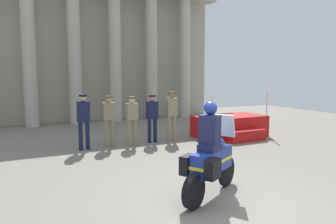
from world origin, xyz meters
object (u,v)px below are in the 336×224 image
at_px(reviewing_stand, 231,127).
at_px(officer_in_row_3, 152,115).
at_px(officer_in_row_0, 84,117).
at_px(officer_in_row_4, 172,112).
at_px(motorcycle_with_rider, 210,158).
at_px(officer_in_row_1, 109,117).
at_px(officer_in_row_2, 132,117).

xyz_separation_m(reviewing_stand, officer_in_row_3, (-3.11, 0.38, 0.60)).
bearing_deg(officer_in_row_0, officer_in_row_3, -178.39).
height_order(reviewing_stand, officer_in_row_4, officer_in_row_4).
distance_m(officer_in_row_0, motorcycle_with_rider, 5.30).
xyz_separation_m(officer_in_row_1, officer_in_row_3, (1.55, -0.00, -0.01)).
xyz_separation_m(reviewing_stand, officer_in_row_2, (-3.90, 0.25, 0.59)).
bearing_deg(officer_in_row_0, officer_in_row_1, -175.56).
distance_m(reviewing_stand, officer_in_row_1, 4.71).
bearing_deg(motorcycle_with_rider, reviewing_stand, 19.24).
relative_size(reviewing_stand, officer_in_row_4, 1.52).
relative_size(officer_in_row_2, motorcycle_with_rider, 0.87).
bearing_deg(officer_in_row_4, reviewing_stand, 173.60).
bearing_deg(reviewing_stand, officer_in_row_0, 176.68).
relative_size(officer_in_row_0, officer_in_row_3, 1.05).
height_order(officer_in_row_0, officer_in_row_4, officer_in_row_4).
bearing_deg(officer_in_row_1, reviewing_stand, 175.55).
bearing_deg(officer_in_row_3, motorcycle_with_rider, 79.26).
bearing_deg(officer_in_row_3, officer_in_row_1, 0.08).
relative_size(officer_in_row_0, officer_in_row_1, 1.04).
bearing_deg(reviewing_stand, officer_in_row_3, 173.09).
relative_size(reviewing_stand, officer_in_row_2, 1.63).
bearing_deg(officer_in_row_3, officer_in_row_2, 9.10).
bearing_deg(officer_in_row_2, officer_in_row_3, -170.90).
height_order(officer_in_row_1, officer_in_row_4, officer_in_row_4).
distance_m(officer_in_row_1, officer_in_row_3, 1.55).
bearing_deg(officer_in_row_3, officer_in_row_4, 172.35).
xyz_separation_m(officer_in_row_1, officer_in_row_4, (2.26, -0.10, 0.05)).
relative_size(officer_in_row_0, officer_in_row_2, 1.07).
xyz_separation_m(officer_in_row_3, motorcycle_with_rider, (-1.00, -5.17, -0.20)).
xyz_separation_m(officer_in_row_0, officer_in_row_1, (0.83, 0.06, -0.04)).
height_order(officer_in_row_0, officer_in_row_2, officer_in_row_0).
bearing_deg(officer_in_row_1, officer_in_row_4, 177.63).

